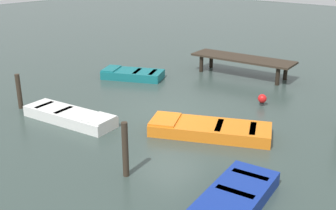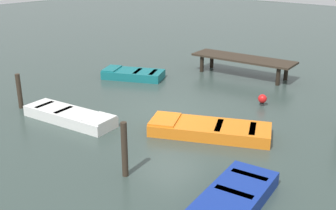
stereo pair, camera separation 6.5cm
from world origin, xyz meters
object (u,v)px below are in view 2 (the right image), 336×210
rowboat_blue (228,204)px  rowboat_teal (133,74)px  dock_segment (243,60)px  mooring_piling_far_right (125,150)px  marker_buoy (262,99)px  rowboat_orange (209,129)px  mooring_piling_near_right (19,91)px  rowboat_white (70,116)px

rowboat_blue → rowboat_teal: (-9.84, 6.58, 0.00)m
dock_segment → mooring_piling_far_right: 11.30m
dock_segment → marker_buoy: (2.93, -3.33, -0.55)m
mooring_piling_far_right → rowboat_blue: bearing=7.3°
rowboat_orange → rowboat_teal: (-6.87, 3.18, 0.00)m
mooring_piling_near_right → rowboat_white: bearing=8.8°
rowboat_blue → mooring_piling_far_right: 3.22m
rowboat_orange → mooring_piling_near_right: size_ratio=3.03×
mooring_piling_near_right → dock_segment: bearing=66.2°
marker_buoy → mooring_piling_far_right: bearing=-91.2°
rowboat_white → mooring_piling_near_right: 2.76m
rowboat_teal → marker_buoy: bearing=159.8°
rowboat_white → rowboat_teal: 5.97m
rowboat_white → marker_buoy: 7.70m
rowboat_orange → rowboat_blue: bearing=105.2°
dock_segment → rowboat_white: bearing=-105.3°
dock_segment → rowboat_white: (-1.68, -9.50, -0.61)m
dock_segment → rowboat_blue: 12.11m
rowboat_blue → rowboat_white: bearing=-105.8°
dock_segment → mooring_piling_far_right: bearing=-81.1°
mooring_piling_far_right → marker_buoy: bearing=88.8°
rowboat_white → rowboat_blue: 7.66m
rowboat_blue → mooring_piling_near_right: (-10.28, 0.63, 0.50)m
dock_segment → rowboat_teal: 5.61m
dock_segment → marker_buoy: 4.47m
rowboat_orange → marker_buoy: size_ratio=8.97×
rowboat_teal → rowboat_blue: bearing=120.7°
marker_buoy → rowboat_teal: bearing=-174.7°
rowboat_white → dock_segment: bearing=72.2°
marker_buoy → rowboat_white: bearing=-126.8°
marker_buoy → mooring_piling_near_right: bearing=-138.0°
rowboat_blue → marker_buoy: size_ratio=7.77×
mooring_piling_far_right → mooring_piling_near_right: 7.21m
rowboat_orange → rowboat_teal: bearing=-50.9°
mooring_piling_far_right → rowboat_orange: bearing=87.4°
rowboat_teal → dock_segment: bearing=-160.2°
rowboat_orange → mooring_piling_near_right: (-7.31, -2.76, 0.50)m
rowboat_blue → mooring_piling_near_right: mooring_piling_near_right is taller
mooring_piling_far_right → rowboat_white: bearing=161.9°
rowboat_white → marker_buoy: size_ratio=8.11×
marker_buoy → rowboat_orange: bearing=-89.8°
dock_segment → mooring_piling_near_right: size_ratio=3.76×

